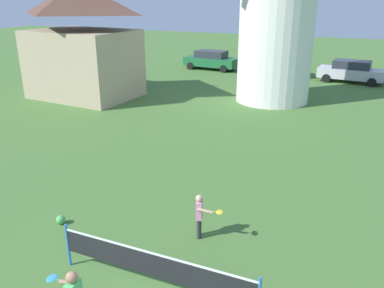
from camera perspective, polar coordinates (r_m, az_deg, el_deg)
tennis_net at (r=8.79m, az=-5.48°, el=-16.78°), size 4.58×0.06×1.10m
player_far at (r=10.46m, az=1.15°, el=-9.88°), size 0.78×0.40×1.23m
stray_ball at (r=11.87m, az=-18.18°, el=-10.20°), size 0.26×0.26×0.26m
parked_car_green at (r=34.35m, az=2.72°, el=11.89°), size 4.58×2.15×1.56m
parked_car_black at (r=32.41m, az=12.15°, el=10.93°), size 4.45×1.93×1.56m
parked_car_silver at (r=31.27m, az=21.70°, el=9.61°), size 4.59×2.15×1.56m
chapel at (r=25.47m, az=-15.39°, el=13.76°), size 6.65×5.11×7.60m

